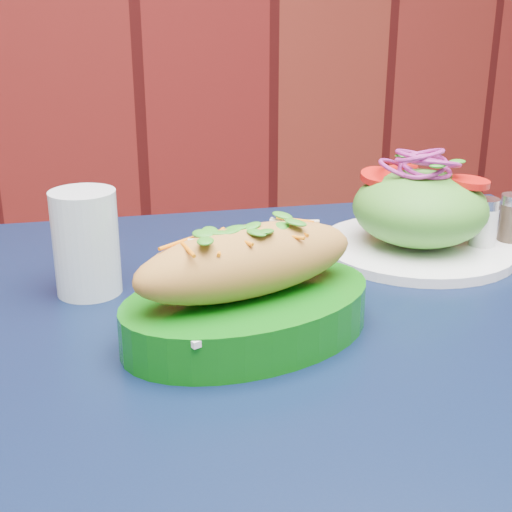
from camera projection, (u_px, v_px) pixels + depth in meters
name	position (u px, v px, depth m)	size (l,w,h in m)	color
cafe_table	(331.00, 393.00, 0.75)	(0.94, 0.94, 0.75)	black
banh_mi_basket	(248.00, 291.00, 0.67)	(0.28, 0.20, 0.12)	#0B620E
salad_plate	(419.00, 214.00, 0.89)	(0.25, 0.25, 0.13)	white
water_glass	(86.00, 243.00, 0.77)	(0.07, 0.07, 0.11)	silver
salt_shaker	(484.00, 226.00, 0.89)	(0.03, 0.03, 0.07)	white
pepper_shaker	(512.00, 222.00, 0.91)	(0.03, 0.03, 0.07)	#3F3326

